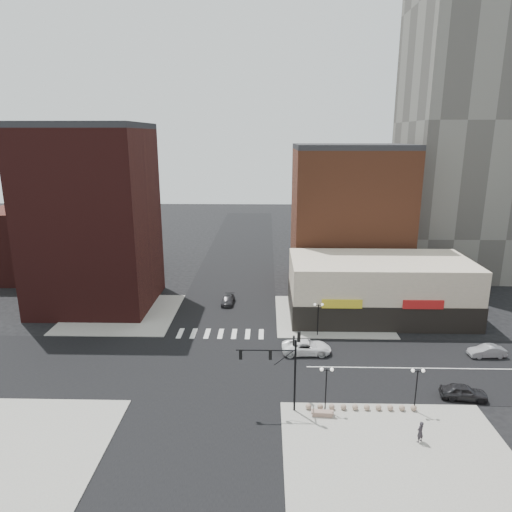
{
  "coord_description": "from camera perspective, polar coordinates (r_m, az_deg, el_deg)",
  "views": [
    {
      "loc": [
        5.64,
        -44.46,
        24.1
      ],
      "look_at": [
        4.42,
        5.0,
        11.0
      ],
      "focal_mm": 32.0,
      "sensor_mm": 36.0,
      "label": 1
    }
  ],
  "objects": [
    {
      "name": "street_lamp_ne",
      "position": [
        56.79,
        7.79,
        -6.81
      ],
      "size": [
        1.22,
        0.32,
        4.16
      ],
      "color": "black",
      "rests_on": "sidewalk_ne"
    },
    {
      "name": "sidewalk_ne",
      "position": [
        64.29,
        9.3,
        -7.33
      ],
      "size": [
        15.0,
        15.0,
        0.12
      ],
      "primitive_type": "cube",
      "color": "gray",
      "rests_on": "ground"
    },
    {
      "name": "pedestrian",
      "position": [
        41.45,
        19.84,
        -19.97
      ],
      "size": [
        0.8,
        0.74,
        1.84
      ],
      "primitive_type": "imported",
      "rotation": [
        0.0,
        0.0,
        3.75
      ],
      "color": "#2B272D",
      "rests_on": "sidewalk_se"
    },
    {
      "name": "ground",
      "position": [
        50.89,
        -5.27,
        -13.51
      ],
      "size": [
        240.0,
        240.0,
        0.0
      ],
      "primitive_type": "plane",
      "color": "black",
      "rests_on": "ground"
    },
    {
      "name": "building_nw_low",
      "position": [
        88.88,
        -23.69,
        1.82
      ],
      "size": [
        20.0,
        18.0,
        12.0
      ],
      "primitive_type": "cube",
      "color": "#381312",
      "rests_on": "ground"
    },
    {
      "name": "silver_sedan",
      "position": [
        58.35,
        26.9,
        -10.56
      ],
      "size": [
        4.13,
        1.69,
        1.33
      ],
      "primitive_type": "imported",
      "rotation": [
        0.0,
        0.0,
        -1.5
      ],
      "color": "gray",
      "rests_on": "ground"
    },
    {
      "name": "sidewalk_se",
      "position": [
        40.16,
        17.44,
        -22.72
      ],
      "size": [
        18.0,
        14.0,
        0.12
      ],
      "primitive_type": "cube",
      "color": "gray",
      "rests_on": "ground"
    },
    {
      "name": "white_suv",
      "position": [
        53.24,
        6.32,
        -11.25
      ],
      "size": [
        5.68,
        2.79,
        1.55
      ],
      "primitive_type": "imported",
      "rotation": [
        0.0,
        0.0,
        1.61
      ],
      "color": "white",
      "rests_on": "ground"
    },
    {
      "name": "dark_sedan_east",
      "position": [
        48.88,
        24.51,
        -15.21
      ],
      "size": [
        4.42,
        2.26,
        1.44
      ],
      "primitive_type": "imported",
      "rotation": [
        0.0,
        0.0,
        1.43
      ],
      "color": "black",
      "rests_on": "ground"
    },
    {
      "name": "bollard_row",
      "position": [
        44.33,
        12.99,
        -17.93
      ],
      "size": [
        9.98,
        0.53,
        0.53
      ],
      "color": "gray",
      "rests_on": "sidewalk_se"
    },
    {
      "name": "street_lamp_se_b",
      "position": [
        44.06,
        19.5,
        -14.29
      ],
      "size": [
        1.22,
        0.32,
        4.16
      ],
      "color": "black",
      "rests_on": "sidewalk_se"
    },
    {
      "name": "building_ne_row",
      "position": [
        64.84,
        15.08,
        -4.41
      ],
      "size": [
        24.2,
        12.2,
        8.0
      ],
      "color": "beige",
      "rests_on": "ground"
    },
    {
      "name": "building_ne_midrise",
      "position": [
        76.29,
        11.51,
        4.65
      ],
      "size": [
        18.0,
        15.0,
        22.0
      ],
      "primitive_type": "cube",
      "color": "brown",
      "rests_on": "ground"
    },
    {
      "name": "building_nw",
      "position": [
        68.6,
        -19.72,
        4.22
      ],
      "size": [
        16.0,
        15.0,
        25.0
      ],
      "primitive_type": "cube",
      "color": "#381312",
      "rests_on": "ground"
    },
    {
      "name": "dark_sedan_north",
      "position": [
        67.63,
        -3.51,
        -5.52
      ],
      "size": [
        1.94,
        4.29,
        1.22
      ],
      "primitive_type": "imported",
      "rotation": [
        0.0,
        0.0,
        -0.06
      ],
      "color": "black",
      "rests_on": "ground"
    },
    {
      "name": "stone_bench",
      "position": [
        42.96,
        8.29,
        -18.88
      ],
      "size": [
        1.99,
        0.73,
        0.46
      ],
      "rotation": [
        0.0,
        0.0,
        -0.07
      ],
      "color": "gray",
      "rests_on": "sidewalk_se"
    },
    {
      "name": "tower_near",
      "position": [
        91.74,
        26.33,
        26.61
      ],
      "size": [
        20.0,
        20.0,
        90.0
      ],
      "primitive_type": "cube",
      "color": "#47443F",
      "rests_on": "ground"
    },
    {
      "name": "road_ew",
      "position": [
        50.88,
        -5.27,
        -13.5
      ],
      "size": [
        200.0,
        14.0,
        0.02
      ],
      "primitive_type": "cube",
      "color": "black",
      "rests_on": "ground"
    },
    {
      "name": "sidewalk_sw",
      "position": [
        43.37,
        -28.59,
        -20.86
      ],
      "size": [
        15.0,
        15.0,
        0.12
      ],
      "primitive_type": "cube",
      "color": "gray",
      "rests_on": "ground"
    },
    {
      "name": "traffic_signal",
      "position": [
        41.36,
        3.55,
        -12.77
      ],
      "size": [
        5.59,
        3.09,
        7.77
      ],
      "color": "black",
      "rests_on": "ground"
    },
    {
      "name": "road_ns",
      "position": [
        50.88,
        -5.27,
        -13.49
      ],
      "size": [
        14.0,
        200.0,
        0.02
      ],
      "primitive_type": "cube",
      "color": "black",
      "rests_on": "ground"
    },
    {
      "name": "street_lamp_se_a",
      "position": [
        42.32,
        8.79,
        -14.81
      ],
      "size": [
        1.22,
        0.32,
        4.16
      ],
      "color": "black",
      "rests_on": "sidewalk_se"
    },
    {
      "name": "sidewalk_nw",
      "position": [
        66.78,
        -16.37,
        -6.9
      ],
      "size": [
        15.0,
        15.0,
        0.12
      ],
      "primitive_type": "cube",
      "color": "gray",
      "rests_on": "ground"
    }
  ]
}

